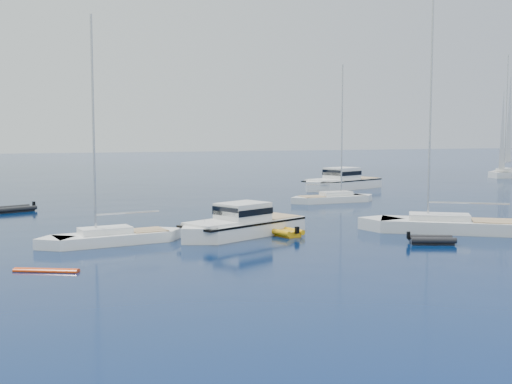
% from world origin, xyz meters
% --- Properties ---
extents(motor_cruiser_centre, '(10.94, 7.54, 2.78)m').
position_xyz_m(motor_cruiser_centre, '(-6.11, 21.95, 0.00)').
color(motor_cruiser_centre, white).
rests_on(motor_cruiser_centre, ground).
extents(motor_cruiser_distant, '(13.02, 8.42, 3.29)m').
position_xyz_m(motor_cruiser_distant, '(16.44, 51.08, 0.00)').
color(motor_cruiser_distant, white).
rests_on(motor_cruiser_distant, ground).
extents(sailboat_mid_r, '(12.37, 9.64, 18.56)m').
position_xyz_m(sailboat_mid_r, '(7.72, 18.59, 0.00)').
color(sailboat_mid_r, silver).
rests_on(sailboat_mid_r, ground).
extents(sailboat_mid_l, '(10.02, 4.10, 14.32)m').
position_xyz_m(sailboat_mid_l, '(-14.58, 21.75, 0.00)').
color(sailboat_mid_l, white).
rests_on(sailboat_mid_l, ground).
extents(sailboat_centre, '(9.51, 2.84, 13.83)m').
position_xyz_m(sailboat_centre, '(8.97, 38.33, 0.00)').
color(sailboat_centre, white).
rests_on(sailboat_centre, ground).
extents(sailboat_sails_far, '(12.35, 10.63, 19.12)m').
position_xyz_m(sailboat_sails_far, '(50.98, 62.50, 0.00)').
color(sailboat_sails_far, white).
rests_on(sailboat_sails_far, ground).
extents(tender_yellow, '(2.70, 3.67, 0.95)m').
position_xyz_m(tender_yellow, '(-3.48, 21.28, 0.00)').
color(tender_yellow, '#E9A30D').
rests_on(tender_yellow, ground).
extents(tender_grey_near, '(3.29, 2.62, 0.95)m').
position_xyz_m(tender_grey_near, '(3.92, 14.90, 0.00)').
color(tender_grey_near, black).
rests_on(tender_grey_near, ground).
extents(tender_grey_far, '(4.74, 3.69, 0.95)m').
position_xyz_m(tender_grey_far, '(-20.57, 40.92, 0.00)').
color(tender_grey_far, black).
rests_on(tender_grey_far, ground).
extents(kayak_orange, '(3.17, 1.92, 0.30)m').
position_xyz_m(kayak_orange, '(-18.71, 14.63, 0.00)').
color(kayak_orange, red).
rests_on(kayak_orange, ground).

